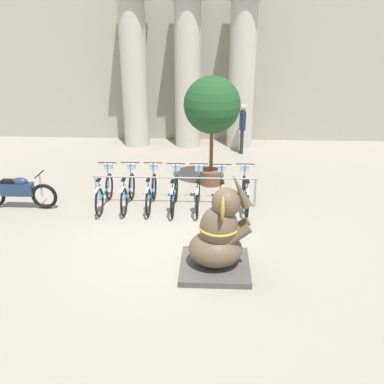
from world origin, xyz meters
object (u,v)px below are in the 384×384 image
Objects in this scene: bicycle_0 at (105,191)px; elephant_statue at (219,238)px; person_pedestrian at (242,124)px; bicycle_3 at (175,192)px; bicycle_4 at (198,193)px; bicycle_1 at (128,191)px; bicycle_5 at (222,193)px; motorcycle at (18,191)px; bicycle_6 at (245,193)px; bicycle_2 at (151,191)px; potted_tree at (212,108)px.

elephant_statue is at bearing -44.97° from bicycle_0.
bicycle_0 is 6.13m from person_pedestrian.
bicycle_3 is 0.59m from bicycle_4.
bicycle_1 and bicycle_5 have the same top height.
bicycle_4 is 4.47m from motorcycle.
bicycle_4 is 1.17m from bicycle_6.
bicycle_1 is at bearing -179.51° from bicycle_2.
elephant_statue is (0.48, -2.83, 0.25)m from bicycle_4.
potted_tree is at bearing 39.47° from bicycle_1.
elephant_statue reaches higher than bicycle_4.
bicycle_2 is 0.57× the size of potted_tree.
motorcycle is (-5.04, -0.21, 0.04)m from bicycle_5.
bicycle_1 is 1.76m from bicycle_4.
potted_tree is (2.65, 1.74, 1.76)m from bicycle_0.
bicycle_6 is 0.88× the size of motorcycle.
bicycle_4 is at bearing 2.09° from bicycle_3.
bicycle_1 is 3.64m from elephant_statue.
potted_tree reaches higher than person_pedestrian.
bicycle_1 is 1.00× the size of bicycle_2.
bicycle_6 is at bearing 1.85° from bicycle_4.
potted_tree is at bearing 48.91° from bicycle_2.
bicycle_2 is (0.59, 0.00, 0.00)m from bicycle_1.
bicycle_3 is 3.88m from motorcycle.
bicycle_2 is at bearing 0.49° from bicycle_1.
bicycle_2 is 2.85m from potted_tree.
elephant_statue is at bearing -87.84° from potted_tree.
elephant_statue is at bearing -52.03° from bicycle_1.
bicycle_5 is (1.17, 0.00, 0.00)m from bicycle_3.
bicycle_5 reaches higher than motorcycle.
bicycle_2 is at bearing -117.80° from person_pedestrian.
bicycle_2 is 2.34m from bicycle_6.
bicycle_6 is (1.17, 0.04, 0.00)m from bicycle_4.
bicycle_4 is 1.00× the size of person_pedestrian.
bicycle_5 and bicycle_6 have the same top height.
bicycle_6 is at bearing 76.41° from elephant_statue.
bicycle_6 is (0.59, 0.06, 0.00)m from bicycle_5.
motorcycle is 0.65× the size of potted_tree.
elephant_statue is 0.64× the size of potted_tree.
bicycle_4 and bicycle_6 have the same top height.
bicycle_0 is 1.76m from bicycle_3.
bicycle_4 is (1.17, -0.03, 0.00)m from bicycle_2.
bicycle_5 is 0.88× the size of motorcycle.
bicycle_6 is at bearing 0.25° from bicycle_1.
bicycle_5 is 5.05m from motorcycle.
bicycle_5 is at bearing 0.17° from bicycle_3.
bicycle_6 is 4.84m from person_pedestrian.
motorcycle is 5.43m from potted_tree.
bicycle_3 is 5.27m from person_pedestrian.
bicycle_4 is at bearing -178.15° from bicycle_6.
bicycle_2 is (1.17, 0.05, 0.00)m from bicycle_0.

